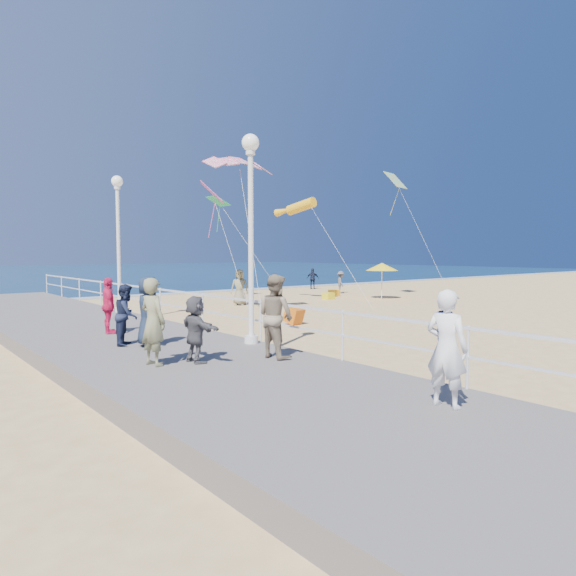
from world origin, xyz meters
TOP-DOWN VIEW (x-y plane):
  - ground at (0.00, 0.00)m, footprint 160.00×160.00m
  - surf_line at (0.00, 20.50)m, footprint 160.00×1.20m
  - boardwalk at (-7.50, 0.00)m, footprint 5.00×44.00m
  - railing at (-5.05, 0.00)m, footprint 0.05×42.00m
  - lamp_post_mid at (-5.35, 0.00)m, footprint 0.44×0.44m
  - lamp_post_far at (-5.35, 9.00)m, footprint 0.44×0.44m
  - woman_holding_toddler at (-6.24, -6.37)m, footprint 0.50×0.70m
  - toddler_held at (-6.09, -6.22)m, footprint 0.34×0.42m
  - spectator_1 at (-5.97, -1.81)m, footprint 0.77×0.95m
  - spectator_3 at (-7.64, 3.88)m, footprint 0.58×1.01m
  - spectator_4 at (-7.57, 1.30)m, footprint 0.89×1.01m
  - spectator_5 at (-7.61, -1.16)m, footprint 0.43×1.33m
  - spectator_6 at (-8.43, -0.86)m, footprint 0.57×0.74m
  - spectator_7 at (-7.93, 1.82)m, footprint 0.91×0.95m
  - beach_walker_a at (11.67, 13.76)m, footprint 1.00×1.12m
  - beach_walker_b at (13.00, 18.06)m, footprint 0.91×0.94m
  - beach_walker_c at (2.00, 11.53)m, footprint 1.07×1.07m
  - box_kite at (-0.50, 4.10)m, footprint 0.66×0.79m
  - beach_umbrella at (10.55, 9.22)m, footprint 1.90×1.90m
  - beach_chair_left at (7.85, 10.96)m, footprint 0.55×0.55m
  - beach_chair_right at (9.65, 12.32)m, footprint 0.55×0.55m
  - kite_parafoil at (-0.53, 7.69)m, footprint 3.18×0.94m
  - kite_windsock at (5.69, 10.89)m, footprint 1.07×3.06m
  - kite_diamond_pink at (-0.76, 9.62)m, footprint 1.54×1.65m
  - kite_diamond_multi at (11.95, 9.44)m, footprint 1.52×1.20m
  - kite_diamond_green at (3.00, 15.21)m, footprint 1.08×1.18m

SIDE VIEW (x-z plane):
  - ground at x=0.00m, z-range 0.00..0.00m
  - surf_line at x=0.00m, z-range 0.01..0.05m
  - boardwalk at x=-7.50m, z-range 0.00..0.40m
  - beach_chair_left at x=7.85m, z-range 0.00..0.40m
  - beach_chair_right at x=9.65m, z-range 0.00..0.40m
  - box_kite at x=-0.50m, z-range -0.07..0.67m
  - beach_walker_a at x=11.67m, z-range 0.00..1.51m
  - beach_walker_b at x=13.00m, z-range 0.00..1.57m
  - beach_walker_c at x=2.00m, z-range 0.00..1.88m
  - spectator_5 at x=-7.61m, z-range 0.40..1.83m
  - spectator_7 at x=-7.93m, z-range 0.40..1.94m
  - spectator_3 at x=-7.64m, z-range 0.40..2.02m
  - railing at x=-5.05m, z-range 0.98..1.53m
  - spectator_4 at x=-7.57m, z-range 0.40..2.15m
  - woman_holding_toddler at x=-6.24m, z-range 0.40..2.19m
  - spectator_6 at x=-8.43m, z-range 0.40..2.22m
  - spectator_1 at x=-5.97m, z-range 0.40..2.26m
  - toddler_held at x=-6.09m, z-range 1.25..2.04m
  - beach_umbrella at x=10.55m, z-range 0.84..2.98m
  - lamp_post_mid at x=-5.35m, z-range 1.00..6.32m
  - lamp_post_far at x=-5.35m, z-range 1.00..6.32m
  - kite_windsock at x=5.69m, z-range 4.72..5.88m
  - kite_diamond_pink at x=-0.76m, z-range 5.02..5.94m
  - kite_diamond_green at x=3.00m, z-range 5.49..5.99m
  - kite_parafoil at x=-0.53m, z-range 6.32..6.97m
  - kite_diamond_multi at x=11.95m, z-range 6.61..7.62m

